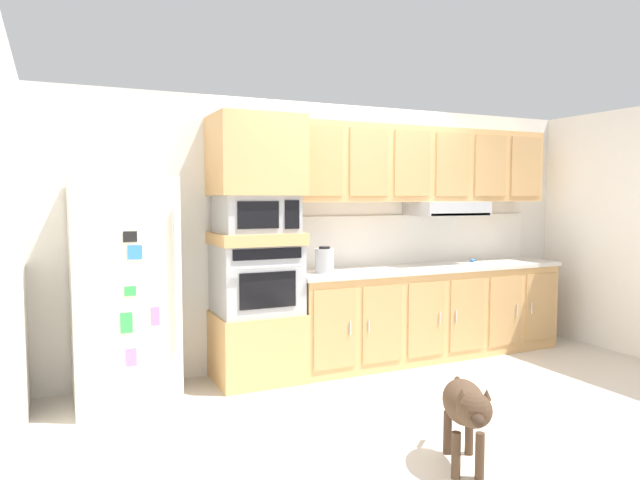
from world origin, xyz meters
The scene contains 17 objects.
ground_plane centered at (0.00, 0.00, 0.00)m, with size 9.60×9.60×0.00m, color beige.
back_kitchen_wall centered at (0.00, 1.11, 1.25)m, with size 6.20×0.12×2.50m, color silver.
side_panel_left centered at (-2.80, 0.00, 1.25)m, with size 0.12×7.10×2.50m, color silver.
side_panel_right centered at (2.80, 0.00, 1.25)m, with size 0.12×7.10×2.50m, color white.
refrigerator centered at (-2.05, 0.68, 0.88)m, with size 0.76×0.73×1.76m.
oven_base_cabinet centered at (-0.94, 0.75, 0.30)m, with size 0.74×0.62×0.60m, color tan.
built_in_oven centered at (-0.94, 0.75, 0.90)m, with size 0.70×0.62×0.60m.
appliance_mid_shelf centered at (-0.94, 0.75, 1.25)m, with size 0.74×0.62×0.10m, color tan.
microwave centered at (-0.94, 0.75, 1.46)m, with size 0.64×0.54×0.32m.
appliance_upper_cabinet centered at (-0.94, 0.75, 1.96)m, with size 0.74×0.62×0.68m, color tan.
lower_cabinet_run centered at (0.87, 0.75, 0.44)m, with size 2.89×0.63×0.88m.
countertop_slab centered at (0.87, 0.75, 0.90)m, with size 2.93×0.64×0.04m, color beige.
backsplash_panel centered at (0.87, 1.04, 1.17)m, with size 2.93×0.02×0.50m, color white.
upper_cabinet_with_hood centered at (0.89, 0.87, 1.90)m, with size 2.89×0.48×0.88m.
screwdriver centered at (1.51, 0.84, 0.93)m, with size 0.16×0.17×0.03m.
electric_kettle centered at (-0.31, 0.70, 1.03)m, with size 0.17×0.17×0.24m.
dog centered at (-0.39, -1.39, 0.39)m, with size 0.47×0.75×0.57m.
Camera 1 is at (-2.55, -4.01, 1.61)m, focal length 32.54 mm.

